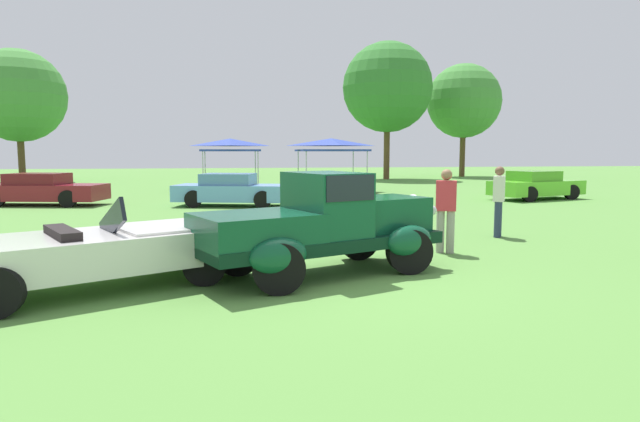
{
  "coord_description": "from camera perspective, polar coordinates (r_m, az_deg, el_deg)",
  "views": [
    {
      "loc": [
        -1.88,
        -8.35,
        2.04
      ],
      "look_at": [
        -0.04,
        2.45,
        0.84
      ],
      "focal_mm": 30.48,
      "sensor_mm": 36.0,
      "label": 1
    }
  ],
  "objects": [
    {
      "name": "ground_plane",
      "position": [
        8.79,
        2.95,
        -7.15
      ],
      "size": [
        120.0,
        120.0,
        0.0
      ],
      "primitive_type": "plane",
      "color": "#568C3D"
    },
    {
      "name": "feature_pickup_truck",
      "position": [
        8.95,
        0.26,
        -1.29
      ],
      "size": [
        4.36,
        2.97,
        1.7
      ],
      "color": "black",
      "rests_on": "ground_plane"
    },
    {
      "name": "neighbor_convertible",
      "position": [
        8.75,
        -21.76,
        -3.79
      ],
      "size": [
        4.8,
        3.57,
        1.4
      ],
      "color": "silver",
      "rests_on": "ground_plane"
    },
    {
      "name": "show_car_burgundy",
      "position": [
        23.2,
        -27.17,
        2.01
      ],
      "size": [
        4.79,
        2.63,
        1.22
      ],
      "color": "maroon",
      "rests_on": "ground_plane"
    },
    {
      "name": "show_car_skyblue",
      "position": [
        20.62,
        -9.23,
        2.18
      ],
      "size": [
        4.57,
        2.77,
        1.22
      ],
      "color": "#669EDB",
      "rests_on": "ground_plane"
    },
    {
      "name": "show_car_lime",
      "position": [
        24.98,
        21.77,
        2.51
      ],
      "size": [
        4.44,
        2.8,
        1.22
      ],
      "color": "#60C62D",
      "rests_on": "ground_plane"
    },
    {
      "name": "spectator_near_truck",
      "position": [
        11.17,
        13.08,
        0.32
      ],
      "size": [
        0.46,
        0.38,
        1.69
      ],
      "color": "#9E998E",
      "rests_on": "ground_plane"
    },
    {
      "name": "spectator_by_row",
      "position": [
        13.62,
        18.25,
        1.21
      ],
      "size": [
        0.42,
        0.47,
        1.69
      ],
      "color": "#283351",
      "rests_on": "ground_plane"
    },
    {
      "name": "canopy_tent_left_field",
      "position": [
        28.7,
        -9.41,
        6.95
      ],
      "size": [
        3.01,
        3.01,
        2.71
      ],
      "color": "#B7B7BC",
      "rests_on": "ground_plane"
    },
    {
      "name": "canopy_tent_center_field",
      "position": [
        27.84,
        1.19,
        7.05
      ],
      "size": [
        3.35,
        3.35,
        2.71
      ],
      "color": "#B7B7BC",
      "rests_on": "ground_plane"
    },
    {
      "name": "treeline_far_left",
      "position": [
        42.34,
        -29.15,
        10.52
      ],
      "size": [
        6.18,
        6.18,
        8.86
      ],
      "color": "brown",
      "rests_on": "ground_plane"
    },
    {
      "name": "treeline_mid_left",
      "position": [
        40.82,
        7.1,
        12.75
      ],
      "size": [
        6.54,
        6.54,
        9.97
      ],
      "color": "brown",
      "rests_on": "ground_plane"
    },
    {
      "name": "treeline_center",
      "position": [
        46.03,
        14.86,
        11.08
      ],
      "size": [
        5.92,
        5.92,
        9.05
      ],
      "color": "brown",
      "rests_on": "ground_plane"
    }
  ]
}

